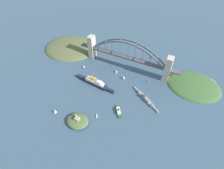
{
  "coord_description": "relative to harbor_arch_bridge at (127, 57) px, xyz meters",
  "views": [
    {
      "loc": [
        -121.67,
        319.42,
        277.69
      ],
      "look_at": [
        0.0,
        79.56,
        8.0
      ],
      "focal_mm": 27.47,
      "sensor_mm": 36.0,
      "label": 1
    }
  ],
  "objects": [
    {
      "name": "ground_plane",
      "position": [
        0.0,
        -0.0,
        -32.46
      ],
      "size": [
        1400.0,
        1400.0,
        0.0
      ],
      "primitive_type": "plane",
      "color": "#385166"
    },
    {
      "name": "harbor_arch_bridge",
      "position": [
        0.0,
        0.0,
        0.0
      ],
      "size": [
        260.19,
        18.99,
        74.98
      ],
      "color": "#BCB29E",
      "rests_on": "ground"
    },
    {
      "name": "headland_west_shore",
      "position": [
        -164.98,
        -9.21,
        -32.46
      ],
      "size": [
        118.63,
        102.46,
        17.25
      ],
      "color": "#3D6033",
      "rests_on": "ground"
    },
    {
      "name": "headland_east_shore",
      "position": [
        179.01,
        -8.66,
        -32.46
      ],
      "size": [
        147.94,
        132.98,
        24.56
      ],
      "color": "#515B38",
      "rests_on": "ground"
    },
    {
      "name": "ocean_liner",
      "position": [
        38.79,
        89.76,
        -26.49
      ],
      "size": [
        101.63,
        16.97,
        21.22
      ],
      "color": "#1E2333",
      "rests_on": "ground"
    },
    {
      "name": "naval_cruiser",
      "position": [
        -79.16,
        79.79,
        -29.87
      ],
      "size": [
        69.12,
        46.15,
        16.1
      ],
      "color": "gray",
      "rests_on": "ground"
    },
    {
      "name": "harbor_ferry_steamer",
      "position": [
        -42.35,
        134.66,
        -29.99
      ],
      "size": [
        22.94,
        28.08,
        8.03
      ],
      "color": "#23512D",
      "rests_on": "ground"
    },
    {
      "name": "fort_island_mid_harbor",
      "position": [
        15.42,
        190.62,
        -27.59
      ],
      "size": [
        41.96,
        35.67,
        14.94
      ],
      "color": "#4C6038",
      "rests_on": "ground"
    },
    {
      "name": "seaplane_taxiing_near_bridge",
      "position": [
        -25.25,
        -45.83,
        -30.31
      ],
      "size": [
        10.15,
        8.64,
        4.91
      ],
      "color": "#B7B7B2",
      "rests_on": "ground"
    },
    {
      "name": "seaplane_second_in_formation",
      "position": [
        -47.64,
        -64.46,
        -30.6
      ],
      "size": [
        7.6,
        9.25,
        4.79
      ],
      "color": "#B7B7B2",
      "rests_on": "ground"
    },
    {
      "name": "small_boat_0",
      "position": [
        -9.24,
        163.41,
        -31.6
      ],
      "size": [
        6.64,
        8.67,
        2.41
      ],
      "color": "silver",
      "rests_on": "ground"
    },
    {
      "name": "small_boat_1",
      "position": [
        13.14,
        30.18,
        -28.35
      ],
      "size": [
        6.54,
        8.66,
        8.82
      ],
      "color": "silver",
      "rests_on": "ground"
    },
    {
      "name": "small_boat_2",
      "position": [
        -67.19,
        27.32,
        -31.75
      ],
      "size": [
        3.77,
        9.49,
        1.98
      ],
      "color": "#B2231E",
      "rests_on": "ground"
    },
    {
      "name": "small_boat_3",
      "position": [
        67.66,
        192.61,
        -27.92
      ],
      "size": [
        11.05,
        6.54,
        9.77
      ],
      "color": "brown",
      "rests_on": "ground"
    },
    {
      "name": "small_boat_4",
      "position": [
        -12.27,
        42.91,
        -27.58
      ],
      "size": [
        6.39,
        9.57,
        10.61
      ],
      "color": "#234C8C",
      "rests_on": "ground"
    },
    {
      "name": "small_boat_5",
      "position": [
        94.25,
        51.21,
        -28.3
      ],
      "size": [
        5.3,
        7.67,
        8.82
      ],
      "color": "brown",
      "rests_on": "ground"
    },
    {
      "name": "channel_marker_buoy",
      "position": [
        -29.84,
        51.08,
        -31.34
      ],
      "size": [
        2.2,
        2.2,
        2.75
      ],
      "color": "red",
      "rests_on": "ground"
    }
  ]
}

